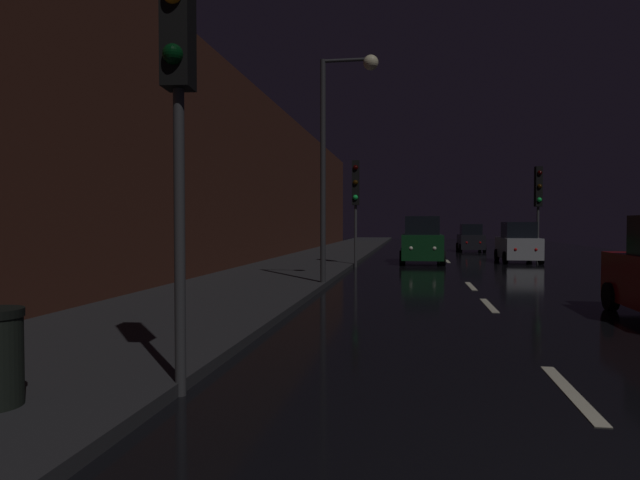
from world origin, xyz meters
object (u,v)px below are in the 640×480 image
at_px(car_approaching_headlights, 422,242).
at_px(car_parked_right_far, 518,244).
at_px(streetlamp_overhead, 339,134).
at_px(traffic_light_far_right, 538,194).
at_px(traffic_light_near_left, 178,42).
at_px(traffic_light_far_left, 356,190).
at_px(car_distant_taillights, 471,239).

height_order(car_approaching_headlights, car_parked_right_far, car_approaching_headlights).
height_order(streetlamp_overhead, car_parked_right_far, streetlamp_overhead).
distance_m(traffic_light_far_right, streetlamp_overhead, 14.16).
bearing_deg(traffic_light_near_left, car_approaching_headlights, 166.59).
relative_size(traffic_light_far_left, car_approaching_headlights, 1.04).
xyz_separation_m(car_approaching_headlights, car_parked_right_far, (4.64, 1.30, -0.12)).
distance_m(traffic_light_far_right, traffic_light_far_left, 9.20).
bearing_deg(traffic_light_far_right, car_approaching_headlights, -87.70).
bearing_deg(car_approaching_headlights, traffic_light_far_left, -41.65).
height_order(streetlamp_overhead, car_distant_taillights, streetlamp_overhead).
xyz_separation_m(traffic_light_near_left, car_parked_right_far, (7.60, 22.71, -2.94)).
bearing_deg(car_distant_taillights, car_parked_right_far, -173.29).
bearing_deg(car_distant_taillights, traffic_light_near_left, 169.05).
height_order(traffic_light_far_left, streetlamp_overhead, streetlamp_overhead).
distance_m(traffic_light_near_left, car_approaching_headlights, 21.79).
relative_size(traffic_light_far_right, car_approaching_headlights, 1.04).
bearing_deg(car_approaching_headlights, car_distant_taillights, 163.53).
relative_size(traffic_light_far_right, streetlamp_overhead, 0.68).
xyz_separation_m(streetlamp_overhead, car_distant_taillights, (6.01, 22.46, -3.67)).
distance_m(traffic_light_far_left, car_approaching_headlights, 4.87).
xyz_separation_m(car_distant_taillights, car_parked_right_far, (1.21, -10.30, 0.05)).
relative_size(traffic_light_near_left, car_distant_taillights, 1.43).
height_order(traffic_light_far_left, car_parked_right_far, traffic_light_far_left).
xyz_separation_m(traffic_light_far_right, streetlamp_overhead, (-8.03, -11.61, 1.21)).
bearing_deg(car_distant_taillights, streetlamp_overhead, 165.01).
relative_size(streetlamp_overhead, car_parked_right_far, 1.74).
bearing_deg(streetlamp_overhead, traffic_light_near_left, -92.04).
relative_size(traffic_light_far_right, car_distant_taillights, 1.25).
distance_m(car_distant_taillights, car_parked_right_far, 10.37).
bearing_deg(traffic_light_far_left, car_approaching_headlights, 135.11).
relative_size(traffic_light_near_left, streetlamp_overhead, 0.78).
xyz_separation_m(streetlamp_overhead, car_parked_right_far, (7.23, 12.15, -3.62)).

